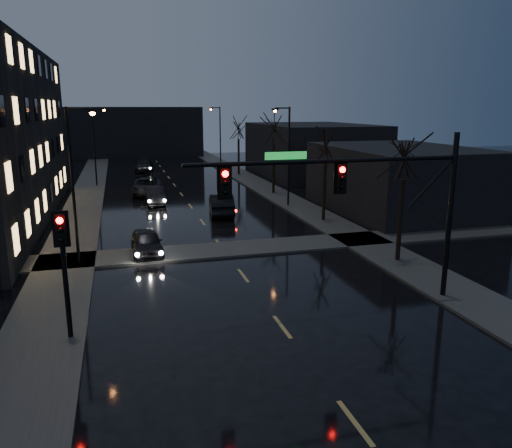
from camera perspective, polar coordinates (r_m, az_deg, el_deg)
sidewalk_left at (r=44.14m, az=-19.04°, el=2.16°), size 3.00×140.00×0.12m
sidewalk_right at (r=46.21m, az=2.49°, el=3.35°), size 3.00×140.00×0.12m
sidewalk_cross at (r=28.50m, az=-3.65°, el=-2.93°), size 40.00×3.00×0.12m
commercial_right_near at (r=40.60m, az=15.98°, el=4.96°), size 10.00×14.00×5.00m
commercial_right_far at (r=60.85m, az=6.44°, el=8.45°), size 12.00×18.00×6.00m
far_block at (r=86.44m, az=-13.94°, el=10.21°), size 22.00×10.00×8.00m
signal_mast at (r=19.92m, az=12.85°, el=3.91°), size 11.11×0.41×7.00m
signal_pole_left at (r=18.12m, az=-21.14°, el=-3.60°), size 0.35×0.41×4.53m
tree_near at (r=26.35m, az=16.69°, el=8.85°), size 3.52×3.52×8.08m
tree_mid_a at (r=35.24m, az=7.98°, el=9.60°), size 3.30×3.30×7.58m
tree_mid_b at (r=46.47m, az=2.06°, el=11.53°), size 3.74×3.74×8.59m
tree_far at (r=59.98m, az=-2.02°, el=11.39°), size 3.43×3.43×7.88m
streetlight_l_near at (r=26.59m, az=-19.86°, el=5.52°), size 1.53×0.28×8.00m
streetlight_l_far at (r=53.45m, az=-17.83°, el=9.17°), size 1.53×0.28×8.00m
streetlight_r_mid at (r=40.61m, az=3.49°, el=8.68°), size 1.53×0.28×8.00m
streetlight_r_far at (r=67.67m, az=-4.30°, el=10.48°), size 1.53×0.28×8.00m
oncoming_car_a at (r=28.26m, az=-12.39°, el=-2.04°), size 1.69×4.06×1.38m
oncoming_car_b at (r=42.91m, az=-11.47°, el=3.19°), size 1.54×4.26×1.39m
oncoming_car_c at (r=47.70m, az=-12.38°, el=4.22°), size 3.10×5.74×1.53m
oncoming_car_d at (r=65.26m, az=-12.67°, el=6.54°), size 2.69×5.33×1.48m
lead_car at (r=37.84m, az=-3.99°, el=2.26°), size 2.34×5.06×1.61m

